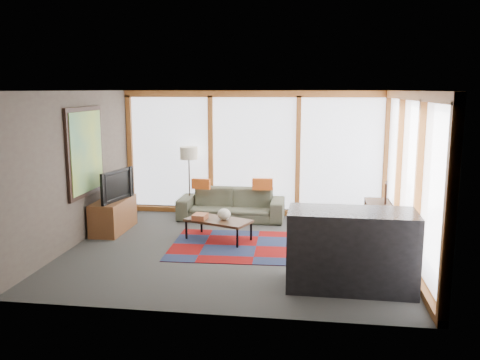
# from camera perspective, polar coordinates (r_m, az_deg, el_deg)

# --- Properties ---
(ground) EXTENTS (5.50, 5.50, 0.00)m
(ground) POSITION_cam_1_polar(r_m,az_deg,el_deg) (8.52, -0.39, -7.77)
(ground) COLOR #2E2D2B
(ground) RESTS_ON ground
(room_envelope) EXTENTS (5.52, 5.02, 2.62)m
(room_envelope) POSITION_cam_1_polar(r_m,az_deg,el_deg) (8.67, 3.39, 2.97)
(room_envelope) COLOR #463833
(room_envelope) RESTS_ON ground
(rug) EXTENTS (2.94, 1.96, 0.01)m
(rug) POSITION_cam_1_polar(r_m,az_deg,el_deg) (8.66, 1.83, -7.45)
(rug) COLOR #6A0A09
(rug) RESTS_ON ground
(sofa) EXTENTS (2.13, 0.84, 0.62)m
(sofa) POSITION_cam_1_polar(r_m,az_deg,el_deg) (10.36, -0.97, -2.74)
(sofa) COLOR #36382A
(sofa) RESTS_ON ground
(pillow_left) EXTENTS (0.38, 0.13, 0.21)m
(pillow_left) POSITION_cam_1_polar(r_m,az_deg,el_deg) (10.35, -4.41, -0.44)
(pillow_left) COLOR #B64D18
(pillow_left) RESTS_ON sofa
(pillow_right) EXTENTS (0.42, 0.15, 0.23)m
(pillow_right) POSITION_cam_1_polar(r_m,az_deg,el_deg) (10.24, 2.54, -0.47)
(pillow_right) COLOR #B64D18
(pillow_right) RESTS_ON sofa
(floor_lamp) EXTENTS (0.37, 0.37, 1.46)m
(floor_lamp) POSITION_cam_1_polar(r_m,az_deg,el_deg) (10.57, -5.71, -0.21)
(floor_lamp) COLOR #32271B
(floor_lamp) RESTS_ON ground
(coffee_table) EXTENTS (1.25, 0.93, 0.37)m
(coffee_table) POSITION_cam_1_polar(r_m,az_deg,el_deg) (8.98, -2.42, -5.60)
(coffee_table) COLOR #361C13
(coffee_table) RESTS_ON ground
(book_stack) EXTENTS (0.25, 0.31, 0.09)m
(book_stack) POSITION_cam_1_polar(r_m,az_deg,el_deg) (8.94, -4.51, -4.14)
(book_stack) COLOR brown
(book_stack) RESTS_ON coffee_table
(vase) EXTENTS (0.25, 0.25, 0.20)m
(vase) POSITION_cam_1_polar(r_m,az_deg,el_deg) (8.87, -1.81, -3.86)
(vase) COLOR beige
(vase) RESTS_ON coffee_table
(bookshelf) EXTENTS (0.44, 2.40, 0.60)m
(bookshelf) POSITION_cam_1_polar(r_m,az_deg,el_deg) (8.88, 15.85, -5.40)
(bookshelf) COLOR #361C13
(bookshelf) RESTS_ON ground
(bowl_a) EXTENTS (0.24, 0.24, 0.10)m
(bowl_a) POSITION_cam_1_polar(r_m,az_deg,el_deg) (8.30, 16.10, -4.00)
(bowl_a) COLOR black
(bowl_a) RESTS_ON bookshelf
(bowl_b) EXTENTS (0.21, 0.21, 0.09)m
(bowl_b) POSITION_cam_1_polar(r_m,az_deg,el_deg) (8.56, 16.05, -3.60)
(bowl_b) COLOR black
(bowl_b) RESTS_ON bookshelf
(shelf_picture) EXTENTS (0.08, 0.29, 0.38)m
(shelf_picture) POSITION_cam_1_polar(r_m,az_deg,el_deg) (9.49, 16.08, -1.37)
(shelf_picture) COLOR black
(shelf_picture) RESTS_ON bookshelf
(tv_console) EXTENTS (0.50, 1.19, 0.60)m
(tv_console) POSITION_cam_1_polar(r_m,az_deg,el_deg) (9.81, -14.03, -3.87)
(tv_console) COLOR brown
(tv_console) RESTS_ON ground
(television) EXTENTS (0.33, 1.00, 0.57)m
(television) POSITION_cam_1_polar(r_m,az_deg,el_deg) (9.63, -14.08, -0.56)
(television) COLOR black
(television) RESTS_ON tv_console
(bar_counter) EXTENTS (1.68, 0.80, 1.06)m
(bar_counter) POSITION_cam_1_polar(r_m,az_deg,el_deg) (6.94, 12.36, -7.65)
(bar_counter) COLOR black
(bar_counter) RESTS_ON ground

